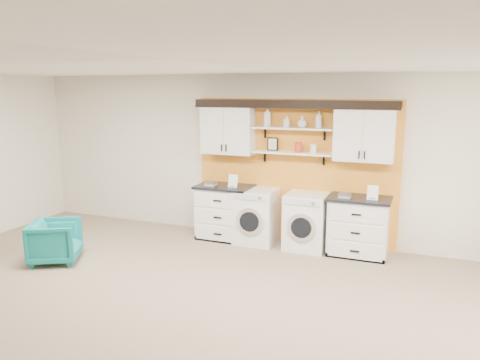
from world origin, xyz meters
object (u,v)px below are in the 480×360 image
at_px(dryer, 307,221).
at_px(base_cabinet_left, 225,212).
at_px(washer, 256,216).
at_px(base_cabinet_right, 358,226).
at_px(armchair, 55,241).

bearing_deg(dryer, base_cabinet_left, 179.87).
relative_size(base_cabinet_left, washer, 1.04).
relative_size(base_cabinet_right, dryer, 1.04).
bearing_deg(base_cabinet_left, washer, -0.33).
xyz_separation_m(base_cabinet_right, dryer, (-0.82, -0.00, -0.01)).
xyz_separation_m(base_cabinet_left, armchair, (-1.91, -1.97, -0.15)).
bearing_deg(base_cabinet_left, dryer, -0.13).
height_order(base_cabinet_right, washer, base_cabinet_right).
distance_m(base_cabinet_right, washer, 1.68).
height_order(base_cabinet_right, armchair, base_cabinet_right).
relative_size(washer, armchair, 1.33).
height_order(base_cabinet_left, armchair, base_cabinet_left).
height_order(dryer, armchair, dryer).
relative_size(base_cabinet_left, armchair, 1.38).
bearing_deg(washer, dryer, -0.00).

